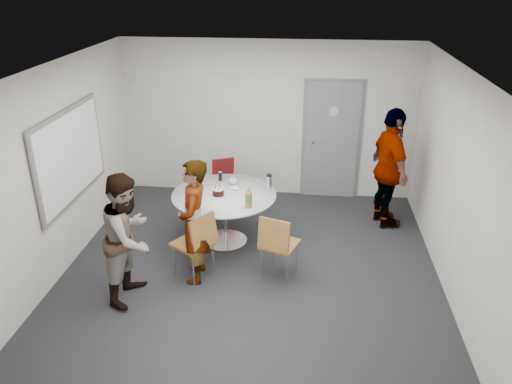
# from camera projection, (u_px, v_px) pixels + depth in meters

# --- Properties ---
(floor) EXTENTS (5.00, 5.00, 0.00)m
(floor) POSITION_uv_depth(u_px,v_px,m) (252.00, 266.00, 6.86)
(floor) COLOR black
(floor) RESTS_ON ground
(ceiling) EXTENTS (5.00, 5.00, 0.00)m
(ceiling) POSITION_uv_depth(u_px,v_px,m) (251.00, 68.00, 5.74)
(ceiling) COLOR silver
(ceiling) RESTS_ON wall_back
(wall_back) EXTENTS (5.00, 0.00, 5.00)m
(wall_back) POSITION_uv_depth(u_px,v_px,m) (268.00, 120.00, 8.56)
(wall_back) COLOR silver
(wall_back) RESTS_ON floor
(wall_left) EXTENTS (0.00, 5.00, 5.00)m
(wall_left) POSITION_uv_depth(u_px,v_px,m) (62.00, 168.00, 6.54)
(wall_left) COLOR silver
(wall_left) RESTS_ON floor
(wall_right) EXTENTS (0.00, 5.00, 5.00)m
(wall_right) POSITION_uv_depth(u_px,v_px,m) (456.00, 184.00, 6.05)
(wall_right) COLOR silver
(wall_right) RESTS_ON floor
(wall_front) EXTENTS (5.00, 0.00, 5.00)m
(wall_front) POSITION_uv_depth(u_px,v_px,m) (215.00, 294.00, 4.04)
(wall_front) COLOR silver
(wall_front) RESTS_ON floor
(door) EXTENTS (1.02, 0.17, 2.12)m
(door) POSITION_uv_depth(u_px,v_px,m) (332.00, 141.00, 8.57)
(door) COLOR slate
(door) RESTS_ON wall_back
(whiteboard) EXTENTS (0.04, 1.90, 1.25)m
(whiteboard) POSITION_uv_depth(u_px,v_px,m) (71.00, 156.00, 6.68)
(whiteboard) COLOR slate
(whiteboard) RESTS_ON wall_left
(table) EXTENTS (1.50, 1.50, 1.07)m
(table) POSITION_uv_depth(u_px,v_px,m) (226.00, 201.00, 7.20)
(table) COLOR silver
(table) RESTS_ON floor
(chair_near_left) EXTENTS (0.64, 0.63, 0.93)m
(chair_near_left) POSITION_uv_depth(u_px,v_px,m) (198.00, 239.00, 6.39)
(chair_near_left) COLOR brown
(chair_near_left) RESTS_ON floor
(chair_near_right) EXTENTS (0.56, 0.59, 0.92)m
(chair_near_right) POSITION_uv_depth(u_px,v_px,m) (277.00, 241.00, 6.37)
(chair_near_right) COLOR brown
(chair_near_right) RESTS_ON floor
(chair_far) EXTENTS (0.53, 0.55, 0.83)m
(chair_far) POSITION_uv_depth(u_px,v_px,m) (225.00, 178.00, 8.41)
(chair_far) COLOR maroon
(chair_far) RESTS_ON floor
(person_main) EXTENTS (0.45, 0.64, 1.65)m
(person_main) POSITION_uv_depth(u_px,v_px,m) (194.00, 222.00, 6.27)
(person_main) COLOR #A5C6EA
(person_main) RESTS_ON floor
(person_left) EXTENTS (0.72, 0.87, 1.63)m
(person_left) POSITION_uv_depth(u_px,v_px,m) (129.00, 237.00, 5.95)
(person_left) COLOR white
(person_left) RESTS_ON floor
(person_right) EXTENTS (0.74, 1.19, 1.89)m
(person_right) POSITION_uv_depth(u_px,v_px,m) (390.00, 169.00, 7.59)
(person_right) COLOR black
(person_right) RESTS_ON floor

